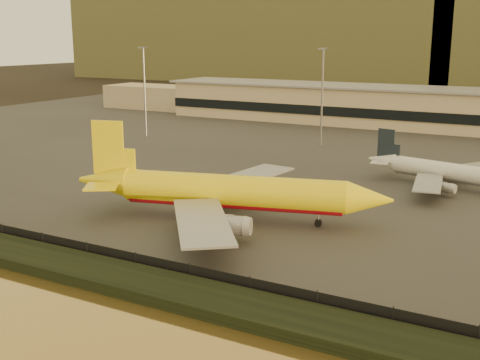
% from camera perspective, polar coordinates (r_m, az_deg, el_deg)
% --- Properties ---
extents(ground, '(900.00, 900.00, 0.00)m').
position_cam_1_polar(ground, '(87.55, -5.53, -5.57)').
color(ground, black).
rests_on(ground, ground).
extents(embankment, '(320.00, 7.00, 1.40)m').
position_cam_1_polar(embankment, '(74.82, -12.97, -8.67)').
color(embankment, black).
rests_on(embankment, ground).
extents(tarmac, '(320.00, 220.00, 0.20)m').
position_cam_1_polar(tarmac, '(172.13, 12.57, 3.65)').
color(tarmac, '#2D2D2D').
rests_on(tarmac, ground).
extents(perimeter_fence, '(300.00, 0.05, 2.20)m').
position_cam_1_polar(perimeter_fence, '(77.40, -11.02, -7.33)').
color(perimeter_fence, black).
rests_on(perimeter_fence, tarmac).
extents(terminal_building, '(202.00, 25.00, 12.60)m').
position_cam_1_polar(terminal_building, '(204.44, 11.19, 6.97)').
color(terminal_building, tan).
rests_on(terminal_building, tarmac).
extents(apron_light_masts, '(152.20, 12.20, 25.40)m').
position_cam_1_polar(apron_light_masts, '(147.22, 16.29, 7.96)').
color(apron_light_masts, slate).
rests_on(apron_light_masts, tarmac).
extents(distant_hills, '(470.00, 160.00, 70.00)m').
position_cam_1_polar(distant_hills, '(413.73, 19.92, 13.08)').
color(distant_hills, brown).
rests_on(distant_hills, ground).
extents(dhl_cargo_jet, '(50.06, 47.97, 15.15)m').
position_cam_1_polar(dhl_cargo_jet, '(93.96, -1.18, -1.17)').
color(dhl_cargo_jet, yellow).
rests_on(dhl_cargo_jet, tarmac).
extents(white_narrowbody_jet, '(34.47, 33.06, 9.98)m').
position_cam_1_polar(white_narrowbody_jet, '(121.46, 19.25, 0.69)').
color(white_narrowbody_jet, silver).
rests_on(white_narrowbody_jet, tarmac).
extents(gse_vehicle_yellow, '(4.09, 2.10, 1.78)m').
position_cam_1_polar(gse_vehicle_yellow, '(104.76, 9.47, -1.87)').
color(gse_vehicle_yellow, yellow).
rests_on(gse_vehicle_yellow, tarmac).
extents(gse_vehicle_white, '(4.07, 2.13, 1.77)m').
position_cam_1_polar(gse_vehicle_white, '(118.13, -3.96, 0.03)').
color(gse_vehicle_white, silver).
rests_on(gse_vehicle_white, tarmac).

